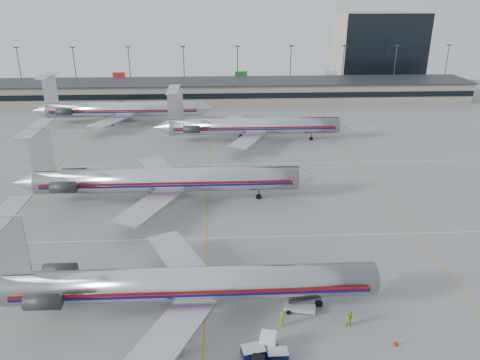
{
  "coord_description": "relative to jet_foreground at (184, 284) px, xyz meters",
  "views": [
    {
      "loc": [
        1.84,
        -48.08,
        32.55
      ],
      "look_at": [
        5.27,
        20.52,
        4.5
      ],
      "focal_mm": 35.0,
      "sensor_mm": 36.0,
      "label": 1
    }
  ],
  "objects": [
    {
      "name": "belt_loader",
      "position": [
        12.52,
        -0.71,
        -2.92
      ],
      "size": [
        4.2,
        1.98,
        2.15
      ],
      "rotation": [
        0.0,
        0.0,
        -0.22
      ],
      "color": "#AAAAAA",
      "rests_on": "ground"
    },
    {
      "name": "jet_third_row",
      "position": [
        11.42,
        61.14,
        0.12
      ],
      "size": [
        45.56,
        28.02,
        12.46
      ],
      "color": "silver",
      "rests_on": "ground"
    },
    {
      "name": "apron_markings",
      "position": [
        2.06,
        15.91,
        -3.49
      ],
      "size": [
        160.0,
        0.15,
        0.02
      ],
      "primitive_type": "cube",
      "color": "silver",
      "rests_on": "ground"
    },
    {
      "name": "distant_building",
      "position": [
        64.06,
        133.91,
        9.0
      ],
      "size": [
        30.0,
        20.0,
        25.0
      ],
      "primitive_type": "cube",
      "color": "tan",
      "rests_on": "ground"
    },
    {
      "name": "cone_right",
      "position": [
        21.04,
        -6.49,
        -3.15
      ],
      "size": [
        0.66,
        0.66,
        0.68
      ],
      "primitive_type": "cone",
      "rotation": [
        0.0,
        0.0,
        0.43
      ],
      "color": "red",
      "rests_on": "ground"
    },
    {
      "name": "ramp_worker_near",
      "position": [
        10.24,
        -3.05,
        -2.58
      ],
      "size": [
        0.72,
        0.8,
        1.84
      ],
      "primitive_type": "imported",
      "rotation": [
        0.0,
        0.0,
        1.05
      ],
      "color": "#89D313",
      "rests_on": "ground"
    },
    {
      "name": "jet_back_row",
      "position": [
        -21.15,
        78.5,
        0.21
      ],
      "size": [
        46.67,
        28.71,
        12.76
      ],
      "color": "silver",
      "rests_on": "ground"
    },
    {
      "name": "cart_outer",
      "position": [
        9.16,
        -7.86,
        -2.91
      ],
      "size": [
        1.96,
        1.37,
        1.1
      ],
      "rotation": [
        0.0,
        0.0,
        0.03
      ],
      "color": "#0B0F3D",
      "rests_on": "ground"
    },
    {
      "name": "ramp_worker_far",
      "position": [
        17.26,
        -3.49,
        -2.58
      ],
      "size": [
        0.97,
        0.8,
        1.83
      ],
      "primitive_type": "imported",
      "rotation": [
        0.0,
        0.0,
        -0.12
      ],
      "color": "#8ACA13",
      "rests_on": "ground"
    },
    {
      "name": "cart_inner",
      "position": [
        6.89,
        -7.47,
        -2.84
      ],
      "size": [
        2.43,
        1.89,
        1.24
      ],
      "rotation": [
        0.0,
        0.0,
        0.2
      ],
      "color": "#0B0F3D",
      "rests_on": "ground"
    },
    {
      "name": "terminal",
      "position": [
        2.06,
        103.88,
        -0.34
      ],
      "size": [
        162.0,
        17.0,
        6.25
      ],
      "color": "gray",
      "rests_on": "ground"
    },
    {
      "name": "light_mast_row",
      "position": [
        2.06,
        117.91,
        5.08
      ],
      "size": [
        163.6,
        0.4,
        15.28
      ],
      "color": "#38383D",
      "rests_on": "ground"
    },
    {
      "name": "uld_container",
      "position": [
        8.4,
        -6.5,
        -2.53
      ],
      "size": [
        2.14,
        1.93,
        1.91
      ],
      "rotation": [
        0.0,
        0.0,
        -0.27
      ],
      "color": "#2D2D30",
      "rests_on": "ground"
    },
    {
      "name": "jet_foreground",
      "position": [
        0.0,
        0.0,
        0.0
      ],
      "size": [
        46.04,
        27.11,
        12.05
      ],
      "color": "silver",
      "rests_on": "ground"
    },
    {
      "name": "jet_second_row",
      "position": [
        -5.31,
        28.96,
        0.28
      ],
      "size": [
        49.7,
        29.26,
        13.01
      ],
      "color": "silver",
      "rests_on": "ground"
    },
    {
      "name": "ground",
      "position": [
        2.06,
        5.91,
        -3.5
      ],
      "size": [
        260.0,
        260.0,
        0.0
      ],
      "primitive_type": "plane",
      "color": "gray",
      "rests_on": "ground"
    },
    {
      "name": "tug_left",
      "position": [
        -3.72,
        -8.02,
        -2.72
      ],
      "size": [
        2.19,
        1.24,
        1.71
      ],
      "rotation": [
        0.0,
        0.0,
        0.09
      ],
      "color": "#0B0F3D",
      "rests_on": "ground"
    }
  ]
}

